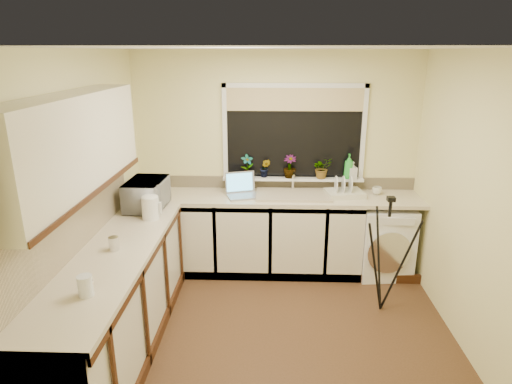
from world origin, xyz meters
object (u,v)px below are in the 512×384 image
object	(u,v)px
laptop	(242,190)
plant_a	(247,166)
soap_bottle_green	(349,166)
dish_rack	(345,193)
cup_back	(377,191)
microwave	(147,194)
plant_d	(322,168)
glass_jug	(85,286)
plant_c	(290,167)
soap_bottle_clear	(353,170)
steel_jar	(114,244)
washing_machine	(383,240)
plant_b	(265,168)
kettle	(150,208)
tripod	(386,255)
cup_left	(87,288)

from	to	relation	value
laptop	plant_a	xyz separation A→B (m)	(0.05, 0.20, 0.22)
plant_a	soap_bottle_green	size ratio (longest dim) A/B	0.94
dish_rack	cup_back	distance (m)	0.38
microwave	plant_d	bearing A→B (deg)	-68.26
glass_jug	plant_d	distance (m)	2.94
plant_c	soap_bottle_clear	xyz separation A→B (m)	(0.71, -0.02, -0.03)
soap_bottle_clear	steel_jar	bearing A→B (deg)	-142.92
washing_machine	plant_b	bearing A→B (deg)	163.43
plant_b	glass_jug	bearing A→B (deg)	-115.61
soap_bottle_green	microwave	bearing A→B (deg)	-163.14
plant_c	plant_a	bearing A→B (deg)	-178.68
glass_jug	plant_a	bearing A→B (deg)	68.38
microwave	soap_bottle_green	bearing A→B (deg)	-70.86
washing_machine	soap_bottle_clear	bearing A→B (deg)	140.42
laptop	plant_c	size ratio (longest dim) A/B	1.57
laptop	kettle	bearing A→B (deg)	-155.27
plant_c	laptop	bearing A→B (deg)	-158.43
kettle	microwave	bearing A→B (deg)	111.08
steel_jar	microwave	world-z (taller)	microwave
washing_machine	tripod	bearing A→B (deg)	-108.17
plant_b	soap_bottle_clear	size ratio (longest dim) A/B	1.09
tripod	plant_d	size ratio (longest dim) A/B	4.88
kettle	plant_b	distance (m)	1.45
tripod	soap_bottle_green	bearing A→B (deg)	122.42
laptop	kettle	size ratio (longest dim) A/B	1.90
steel_jar	soap_bottle_green	world-z (taller)	soap_bottle_green
plant_a	cup_back	bearing A→B (deg)	-4.39
washing_machine	soap_bottle_clear	distance (m)	0.85
kettle	soap_bottle_clear	size ratio (longest dim) A/B	1.09
kettle	plant_c	xyz separation A→B (m)	(1.35, 0.96, 0.17)
glass_jug	plant_b	bearing A→B (deg)	64.39
washing_machine	tripod	xyz separation A→B (m)	(-0.17, -0.77, 0.18)
dish_rack	plant_c	size ratio (longest dim) A/B	1.53
plant_a	soap_bottle_clear	xyz separation A→B (m)	(1.19, -0.01, -0.03)
laptop	microwave	distance (m)	1.04
tripod	glass_jug	size ratio (longest dim) A/B	8.17
washing_machine	plant_c	distance (m)	1.33
plant_b	cup_left	xyz separation A→B (m)	(-1.13, -2.34, -0.21)
plant_b	plant_c	xyz separation A→B (m)	(0.28, -0.01, 0.02)
steel_jar	cup_back	world-z (taller)	steel_jar
cup_left	washing_machine	bearing A→B (deg)	40.22
plant_d	dish_rack	bearing A→B (deg)	-38.41
dish_rack	plant_c	distance (m)	0.68
plant_a	cup_left	xyz separation A→B (m)	(-0.93, -2.32, -0.23)
dish_rack	soap_bottle_clear	bearing A→B (deg)	49.70
cup_left	plant_b	bearing A→B (deg)	64.27
washing_machine	plant_b	xyz separation A→B (m)	(-1.34, 0.26, 0.75)
kettle	plant_d	distance (m)	1.97
tripod	plant_d	distance (m)	1.28
laptop	cup_back	size ratio (longest dim) A/B	3.78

